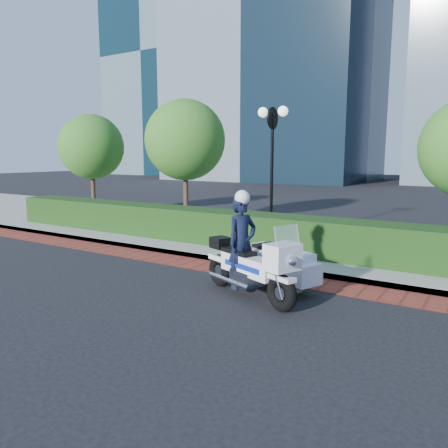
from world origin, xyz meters
The scene contains 10 objects.
ground centered at (0.00, 0.00, 0.00)m, with size 120.00×120.00×0.00m, color black.
brick_strip centered at (0.00, 1.50, 0.01)m, with size 60.00×1.00×0.01m, color maroon.
sidewalk centered at (0.00, 6.00, 0.07)m, with size 60.00×8.00×0.15m, color gray.
hedge_main centered at (0.00, 3.60, 0.65)m, with size 18.00×1.20×1.00m, color black.
lamppost centered at (1.00, 5.20, 2.96)m, with size 1.02×0.70×4.21m.
tree_a centered at (-9.00, 6.50, 3.22)m, with size 3.00×3.00×4.58m.
tree_b centered at (-3.50, 6.50, 3.43)m, with size 3.20×3.20×4.89m.
tower_left centered at (-16.00, 40.00, 20.00)m, with size 22.00×16.00×40.00m, color black.
tower_far_left centered at (-36.00, 46.00, 17.00)m, with size 16.00×14.00×34.00m, color black.
police_motorcycle centered at (3.21, 0.25, 0.74)m, with size 2.55×2.36×2.16m.
Camera 1 is at (7.31, -7.55, 2.85)m, focal length 35.00 mm.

